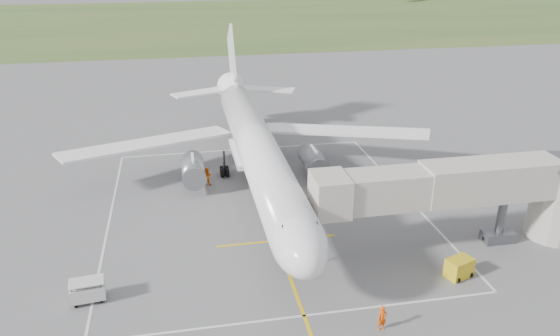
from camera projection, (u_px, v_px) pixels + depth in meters
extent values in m
plane|color=#58585A|center=(258.00, 191.00, 54.37)|extent=(700.00, 700.00, 0.00)
cube|color=#385525|center=(195.00, 20.00, 172.22)|extent=(700.00, 120.00, 0.02)
cube|color=#E2AF0D|center=(267.00, 214.00, 49.84)|extent=(0.25, 60.00, 0.01)
cube|color=#E2AF0D|center=(277.00, 241.00, 45.30)|extent=(10.00, 0.25, 0.01)
cube|color=silver|center=(243.00, 149.00, 65.25)|extent=(28.00, 0.20, 0.01)
cube|color=silver|center=(304.00, 316.00, 36.24)|extent=(28.00, 0.20, 0.01)
cube|color=silver|center=(109.00, 222.00, 48.29)|extent=(0.20, 32.00, 0.01)
cube|color=silver|center=(406.00, 196.00, 53.19)|extent=(0.20, 32.00, 0.01)
cylinder|color=white|center=(257.00, 149.00, 52.64)|extent=(3.80, 36.00, 3.80)
ellipsoid|color=white|center=(298.00, 242.00, 36.32)|extent=(3.80, 7.22, 3.80)
cube|color=black|center=(302.00, 235.00, 35.10)|extent=(2.40, 1.60, 0.99)
cone|color=white|center=(234.00, 92.00, 71.07)|extent=(3.80, 6.00, 3.80)
cube|color=white|center=(343.00, 131.00, 60.24)|extent=(17.93, 11.24, 1.23)
cube|color=white|center=(149.00, 143.00, 56.57)|extent=(17.93, 11.24, 1.23)
cube|color=white|center=(253.00, 153.00, 55.96)|extent=(4.20, 8.00, 0.50)
cube|color=white|center=(232.00, 58.00, 70.06)|extent=(0.30, 7.89, 8.65)
cube|color=white|center=(235.00, 85.00, 69.21)|extent=(0.35, 5.00, 1.20)
cube|color=white|center=(266.00, 89.00, 71.46)|extent=(7.85, 5.03, 0.20)
cube|color=white|center=(201.00, 92.00, 69.99)|extent=(7.85, 5.03, 0.20)
cylinder|color=slate|center=(313.00, 160.00, 56.99)|extent=(2.30, 4.20, 2.30)
cube|color=white|center=(314.00, 154.00, 56.41)|extent=(0.25, 2.40, 1.20)
cylinder|color=slate|center=(193.00, 168.00, 54.82)|extent=(2.30, 4.20, 2.30)
cube|color=white|center=(193.00, 162.00, 54.24)|extent=(0.25, 2.40, 1.20)
cylinder|color=black|center=(288.00, 256.00, 40.73)|extent=(0.18, 0.18, 2.60)
cylinder|color=black|center=(286.00, 266.00, 41.05)|extent=(0.28, 0.80, 0.80)
cylinder|color=black|center=(289.00, 266.00, 41.09)|extent=(0.28, 0.80, 0.80)
cylinder|color=black|center=(278.00, 160.00, 58.42)|extent=(0.22, 0.22, 2.80)
cylinder|color=black|center=(276.00, 169.00, 58.41)|extent=(0.32, 0.96, 0.96)
cylinder|color=black|center=(281.00, 168.00, 58.50)|extent=(0.32, 0.96, 0.96)
cylinder|color=black|center=(275.00, 166.00, 59.04)|extent=(0.32, 0.96, 0.96)
cylinder|color=black|center=(280.00, 166.00, 59.14)|extent=(0.32, 0.96, 0.96)
cylinder|color=black|center=(224.00, 163.00, 57.41)|extent=(0.22, 0.22, 2.80)
cylinder|color=black|center=(222.00, 173.00, 57.39)|extent=(0.32, 0.96, 0.96)
cylinder|color=black|center=(228.00, 172.00, 57.49)|extent=(0.32, 0.96, 0.96)
cylinder|color=black|center=(222.00, 170.00, 58.03)|extent=(0.32, 0.96, 0.96)
cylinder|color=black|center=(227.00, 170.00, 58.13)|extent=(0.32, 0.96, 0.96)
cube|color=#AFAA9E|center=(385.00, 190.00, 41.33)|extent=(11.09, 2.90, 2.80)
cube|color=#AFAA9E|center=(490.00, 180.00, 42.82)|extent=(11.09, 3.10, 3.00)
cube|color=#AFAA9E|center=(330.00, 194.00, 40.58)|extent=(2.60, 3.40, 3.00)
cylinder|color=#54565B|center=(501.00, 219.00, 44.47)|extent=(0.70, 0.70, 4.20)
cube|color=#54565B|center=(498.00, 236.00, 45.11)|extent=(2.60, 1.40, 0.90)
cylinder|color=#AFAA9E|center=(558.00, 201.00, 44.92)|extent=(4.40, 4.40, 6.40)
cylinder|color=black|center=(487.00, 238.00, 44.97)|extent=(0.70, 0.30, 0.70)
cylinder|color=black|center=(509.00, 236.00, 45.32)|extent=(0.70, 0.30, 0.70)
cube|color=gold|center=(459.00, 268.00, 40.26)|extent=(2.27, 1.87, 1.47)
cylinder|color=black|center=(457.00, 280.00, 39.70)|extent=(0.33, 0.47, 0.43)
cylinder|color=black|center=(470.00, 274.00, 40.36)|extent=(0.33, 0.47, 0.43)
cube|color=silver|center=(88.00, 291.00, 37.45)|extent=(2.46, 1.64, 1.02)
cube|color=silver|center=(86.00, 282.00, 37.15)|extent=(2.46, 1.64, 0.07)
cylinder|color=black|center=(73.00, 296.00, 36.63)|extent=(0.07, 0.07, 1.20)
cylinder|color=black|center=(101.00, 291.00, 37.15)|extent=(0.07, 0.07, 1.20)
cylinder|color=black|center=(73.00, 287.00, 37.61)|extent=(0.07, 0.07, 1.20)
cylinder|color=black|center=(101.00, 282.00, 38.12)|extent=(0.07, 0.07, 1.20)
cylinder|color=black|center=(76.00, 305.00, 37.00)|extent=(0.21, 0.39, 0.37)
cylinder|color=black|center=(101.00, 301.00, 37.46)|extent=(0.21, 0.39, 0.37)
cylinder|color=black|center=(76.00, 296.00, 37.90)|extent=(0.21, 0.39, 0.37)
cylinder|color=black|center=(101.00, 292.00, 38.36)|extent=(0.21, 0.39, 0.37)
imported|color=#F24B07|center=(382.00, 318.00, 34.66)|extent=(0.70, 0.53, 1.74)
imported|color=#DF5707|center=(207.00, 176.00, 55.41)|extent=(1.14, 1.05, 1.90)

